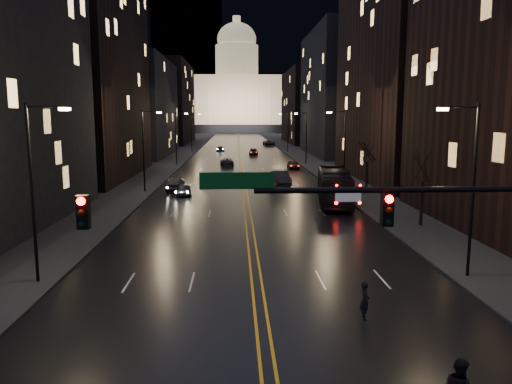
{
  "coord_description": "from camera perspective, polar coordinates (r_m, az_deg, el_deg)",
  "views": [
    {
      "loc": [
        -1.04,
        -14.52,
        8.39
      ],
      "look_at": [
        0.12,
        13.44,
        4.09
      ],
      "focal_mm": 35.0,
      "sensor_mm": 36.0,
      "label": 1
    }
  ],
  "objects": [
    {
      "name": "sidewalk_left",
      "position": [
        145.33,
        -7.52,
        5.39
      ],
      "size": [
        8.0,
        320.0,
        0.16
      ],
      "primitive_type": "cube",
      "color": "black",
      "rests_on": "ground"
    },
    {
      "name": "streetlamp_left_near",
      "position": [
        26.6,
        -23.91,
        0.84
      ],
      "size": [
        2.13,
        0.25,
        9.0
      ],
      "color": "black",
      "rests_on": "ground"
    },
    {
      "name": "receding_car_a",
      "position": [
        60.62,
        2.8,
        1.58
      ],
      "size": [
        2.41,
        5.36,
        1.71
      ],
      "primitive_type": "imported",
      "rotation": [
        0.0,
        0.0,
        0.12
      ],
      "color": "black",
      "rests_on": "ground"
    },
    {
      "name": "oncoming_car_b",
      "position": [
        56.48,
        -9.21,
        0.83
      ],
      "size": [
        1.69,
        4.48,
        1.46
      ],
      "primitive_type": "imported",
      "rotation": [
        0.0,
        0.0,
        3.11
      ],
      "color": "black",
      "rests_on": "ground"
    },
    {
      "name": "sidewalk_right",
      "position": [
        145.53,
        3.58,
        5.45
      ],
      "size": [
        8.0,
        320.0,
        0.16
      ],
      "primitive_type": "cube",
      "color": "black",
      "rests_on": "ground"
    },
    {
      "name": "mountain_ridge",
      "position": [
        400.66,
        3.69,
        16.84
      ],
      "size": [
        520.0,
        60.0,
        130.0
      ],
      "primitive_type": "cube",
      "color": "black",
      "rests_on": "ground"
    },
    {
      "name": "streetlamp_right_far",
      "position": [
        85.41,
        5.65,
        6.48
      ],
      "size": [
        2.13,
        0.25,
        9.0
      ],
      "color": "black",
      "rests_on": "ground"
    },
    {
      "name": "road",
      "position": [
        144.76,
        -1.96,
        5.41
      ],
      "size": [
        20.0,
        320.0,
        0.02
      ],
      "primitive_type": "cube",
      "color": "black",
      "rests_on": "ground"
    },
    {
      "name": "bus",
      "position": [
        48.44,
        8.92,
        0.64
      ],
      "size": [
        4.39,
        12.2,
        3.32
      ],
      "primitive_type": "imported",
      "rotation": [
        0.0,
        0.0,
        -0.14
      ],
      "color": "black",
      "rests_on": "ground"
    },
    {
      "name": "tree_right_mid",
      "position": [
        39.31,
        18.59,
        2.64
      ],
      "size": [
        2.4,
        2.4,
        6.65
      ],
      "color": "black",
      "rests_on": "ground"
    },
    {
      "name": "building_right_dist",
      "position": [
        156.1,
        5.83,
        9.65
      ],
      "size": [
        12.0,
        40.0,
        22.0
      ],
      "primitive_type": "cube",
      "color": "black",
      "rests_on": "ground"
    },
    {
      "name": "receding_car_d",
      "position": [
        140.74,
        1.46,
        5.64
      ],
      "size": [
        3.31,
        5.93,
        1.57
      ],
      "primitive_type": "imported",
      "rotation": [
        0.0,
        0.0,
        0.13
      ],
      "color": "black",
      "rests_on": "ground"
    },
    {
      "name": "streetlamp_right_mid",
      "position": [
        55.89,
        9.92,
        5.21
      ],
      "size": [
        2.13,
        0.25,
        9.0
      ],
      "color": "black",
      "rests_on": "ground"
    },
    {
      "name": "center_line",
      "position": [
        144.76,
        -1.96,
        5.42
      ],
      "size": [
        0.62,
        320.0,
        0.01
      ],
      "primitive_type": "cube",
      "color": "orange",
      "rests_on": "road"
    },
    {
      "name": "traffic_signal",
      "position": [
        16.42,
        22.76,
        -3.51
      ],
      "size": [
        17.29,
        0.45,
        7.0
      ],
      "color": "black",
      "rests_on": "ground"
    },
    {
      "name": "pedestrian_a",
      "position": [
        21.61,
        12.35,
        -12.03
      ],
      "size": [
        0.41,
        0.6,
        1.61
      ],
      "primitive_type": "imported",
      "rotation": [
        0.0,
        0.0,
        1.53
      ],
      "color": "black",
      "rests_on": "ground"
    },
    {
      "name": "oncoming_car_c",
      "position": [
        84.56,
        -3.36,
        3.47
      ],
      "size": [
        2.45,
        4.83,
        1.31
      ],
      "primitive_type": "imported",
      "rotation": [
        0.0,
        0.0,
        3.2
      ],
      "color": "black",
      "rests_on": "ground"
    },
    {
      "name": "tree_right_far",
      "position": [
        54.5,
        12.6,
        4.46
      ],
      "size": [
        2.4,
        2.4,
        6.65
      ],
      "color": "black",
      "rests_on": "ground"
    },
    {
      "name": "oncoming_car_d",
      "position": [
        117.8,
        -4.09,
        4.94
      ],
      "size": [
        1.95,
        4.44,
        1.27
      ],
      "primitive_type": "imported",
      "rotation": [
        0.0,
        0.0,
        3.1
      ],
      "color": "black",
      "rests_on": "ground"
    },
    {
      "name": "streetlamp_right_near",
      "position": [
        27.43,
        23.26,
        1.1
      ],
      "size": [
        2.13,
        0.25,
        9.0
      ],
      "color": "black",
      "rests_on": "ground"
    },
    {
      "name": "streetlamp_left_dist",
      "position": [
        114.98,
        -7.3,
        7.02
      ],
      "size": [
        2.13,
        0.25,
        9.0
      ],
      "color": "black",
      "rests_on": "ground"
    },
    {
      "name": "building_right_tall",
      "position": [
        69.0,
        17.08,
        17.21
      ],
      "size": [
        12.0,
        30.0,
        38.0
      ],
      "primitive_type": "cube",
      "color": "black",
      "rests_on": "ground"
    },
    {
      "name": "oncoming_car_a",
      "position": [
        53.25,
        -8.27,
        0.31
      ],
      "size": [
        2.09,
        4.13,
        1.35
      ],
      "primitive_type": "imported",
      "rotation": [
        0.0,
        0.0,
        3.27
      ],
      "color": "black",
      "rests_on": "ground"
    },
    {
      "name": "receding_car_c",
      "position": [
        106.93,
        -0.29,
        4.6
      ],
      "size": [
        2.04,
        4.73,
        1.36
      ],
      "primitive_type": "imported",
      "rotation": [
        0.0,
        0.0,
        -0.03
      ],
      "color": "black",
      "rests_on": "ground"
    },
    {
      "name": "streetlamp_right_dist",
      "position": [
        115.17,
        3.57,
        7.08
      ],
      "size": [
        2.13,
        0.25,
        9.0
      ],
      "color": "black",
      "rests_on": "ground"
    },
    {
      "name": "receding_car_b",
      "position": [
        78.79,
        4.29,
        3.12
      ],
      "size": [
        1.75,
        4.2,
        1.42
      ],
      "primitive_type": "imported",
      "rotation": [
        0.0,
        0.0,
        0.02
      ],
      "color": "black",
      "rests_on": "ground"
    },
    {
      "name": "streetlamp_left_mid",
      "position": [
        55.48,
        -12.56,
        5.11
      ],
      "size": [
        2.13,
        0.25,
        9.0
      ],
      "color": "black",
      "rests_on": "ground"
    },
    {
      "name": "capitol",
      "position": [
        264.66,
        -2.18,
        10.63
      ],
      "size": [
        90.0,
        50.0,
        58.5
      ],
      "color": "black",
      "rests_on": "ground"
    },
    {
      "name": "building_right_mid",
      "position": [
        108.87,
        9.49,
        11.05
      ],
      "size": [
        12.0,
        34.0,
        26.0
      ],
      "primitive_type": "cube",
      "color": "black",
      "rests_on": "ground"
    },
    {
      "name": "streetlamp_left_far",
      "position": [
        85.14,
        -9.02,
        6.4
      ],
      "size": [
        2.13,
        0.25,
        9.0
      ],
      "color": "black",
      "rests_on": "ground"
    },
    {
      "name": "building_left_mid",
      "position": [
        71.58,
        -19.04,
        12.76
      ],
      "size": [
        12.0,
        30.0,
        28.0
      ],
      "primitive_type": "cube",
      "color": "black",
      "rests_on": "ground"
    },
    {
      "name": "building_left_far",
      "position": [
        108.38,
        -13.16,
        9.36
      ],
      "size": [
        12.0,
        34.0,
        20.0
      ],
      "primitive_type": "cube",
      "color": "black",
      "rests_on": "ground"
    },
    {
      "name": "building_left_dist",
      "position": [
        155.84,
        -9.88,
        9.94
      ],
      "size": [
        12.0,
        40.0,
        24.0
      ],
      "primitive_type": "cube",
      "color": "black",
      "rests_on": "ground"
    }
  ]
}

